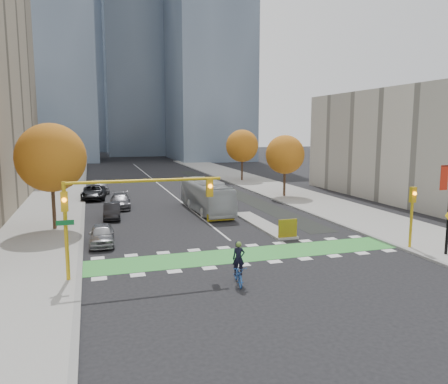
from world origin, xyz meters
TOP-DOWN VIEW (x-y plane):
  - ground at (0.00, 0.00)m, footprint 300.00×300.00m
  - sidewalk_west at (-13.50, 20.00)m, footprint 7.00×120.00m
  - sidewalk_east at (13.50, 20.00)m, footprint 7.00×120.00m
  - curb_west at (-10.00, 20.00)m, footprint 0.30×120.00m
  - curb_east at (10.00, 20.00)m, footprint 0.30×120.00m
  - bike_crossing at (0.00, 1.50)m, footprint 20.00×3.00m
  - centre_line at (0.00, 40.00)m, footprint 0.15×70.00m
  - bike_lane_paint at (7.50, 30.00)m, footprint 2.50×50.00m
  - median_island at (4.00, 9.00)m, footprint 1.60×10.00m
  - hazard_board at (4.00, 4.20)m, footprint 1.40×0.12m
  - building_east at (27.00, 16.00)m, footprint 14.00×30.00m
  - tower_nw at (-18.00, 90.00)m, footprint 22.00×22.00m
  - tower_ne at (20.00, 85.00)m, footprint 18.00×24.00m
  - tower_far at (-4.00, 140.00)m, footprint 26.00×26.00m
  - tree_west at (-12.00, 12.00)m, footprint 5.20×5.20m
  - tree_east_near at (12.00, 22.00)m, footprint 4.40×4.40m
  - tree_east_far at (12.50, 38.00)m, footprint 4.80×4.80m
  - traffic_signal_west at (-7.93, -0.51)m, footprint 8.53×0.56m
  - traffic_signal_east at (10.50, -0.51)m, footprint 0.35×0.43m
  - cyclist at (-2.28, -3.34)m, footprint 0.96×2.00m
  - bus at (1.17, 16.11)m, footprint 2.69×10.71m
  - parked_car_a at (-8.64, 6.62)m, footprint 1.80×4.13m
  - parked_car_b at (-7.54, 15.26)m, footprint 1.65×4.11m
  - parked_car_c at (-6.50, 20.26)m, footprint 2.27×4.96m
  - parked_car_d at (-8.94, 26.84)m, footprint 2.91×5.65m
  - parked_car_e at (-8.27, 31.84)m, footprint 2.58×5.03m

SIDE VIEW (x-z plane):
  - ground at x=0.00m, z-range 0.00..0.00m
  - centre_line at x=0.00m, z-range 0.00..0.01m
  - bike_lane_paint at x=7.50m, z-range 0.00..0.01m
  - bike_crossing at x=0.00m, z-range 0.00..0.01m
  - sidewalk_west at x=-13.50m, z-range 0.00..0.15m
  - sidewalk_east at x=13.50m, z-range 0.00..0.15m
  - curb_west at x=-10.00m, z-range -0.01..0.15m
  - curb_east at x=10.00m, z-range -0.01..0.15m
  - median_island at x=4.00m, z-range 0.00..0.16m
  - parked_car_b at x=-7.54m, z-range 0.00..1.33m
  - parked_car_a at x=-8.64m, z-range 0.00..1.39m
  - parked_car_c at x=-6.50m, z-range 0.00..1.41m
  - cyclist at x=-2.28m, z-range -0.37..1.85m
  - parked_car_d at x=-8.94m, z-range 0.00..1.52m
  - hazard_board at x=4.00m, z-range 0.15..1.45m
  - parked_car_e at x=-8.27m, z-range 0.00..1.64m
  - bus at x=1.17m, z-range 0.00..2.97m
  - traffic_signal_east at x=10.50m, z-range 0.68..4.78m
  - traffic_signal_west at x=-7.93m, z-range 1.43..6.63m
  - tree_east_near at x=12.00m, z-range 1.33..8.40m
  - tree_east_far at x=12.50m, z-range 1.42..9.07m
  - tree_west at x=-12.00m, z-range 1.50..9.73m
  - building_east at x=27.00m, z-range 0.00..12.00m
  - tower_ne at x=20.00m, z-range 0.00..60.00m
  - tower_nw at x=-18.00m, z-range 0.00..70.00m
  - tower_far at x=-4.00m, z-range 0.00..80.00m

